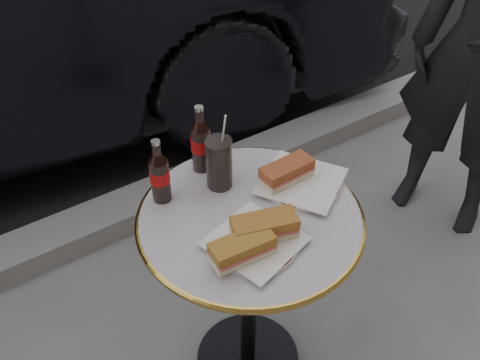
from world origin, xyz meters
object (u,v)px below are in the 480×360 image
plate_right (301,183)px  cola_glass (219,163)px  plate_left (255,243)px  cola_bottle_right (201,139)px  bistro_table (249,298)px  cola_bottle_left (159,171)px

plate_right → cola_glass: bearing=145.8°
plate_left → cola_glass: 0.26m
plate_left → cola_bottle_right: cola_bottle_right is taller
bistro_table → cola_bottle_right: 0.53m
plate_right → cola_bottle_left: (-0.36, 0.17, 0.09)m
cola_bottle_left → cola_bottle_right: 0.17m
plate_left → cola_bottle_right: size_ratio=1.02×
bistro_table → cola_glass: 0.47m
plate_left → cola_glass: size_ratio=1.39×
cola_bottle_left → cola_glass: cola_bottle_left is taller
plate_left → cola_bottle_left: bearing=111.8°
bistro_table → cola_bottle_right: bearing=91.3°
bistro_table → cola_bottle_right: (-0.01, 0.24, 0.47)m
cola_glass → plate_left: bearing=-101.2°
bistro_table → plate_right: plate_right is taller
plate_left → plate_right: bearing=25.7°
plate_left → bistro_table: bearing=61.9°
plate_left → cola_bottle_left: (-0.11, 0.29, 0.09)m
cola_bottle_right → cola_glass: size_ratio=1.37×
cola_bottle_right → plate_right: bearing=-48.9°
cola_bottle_right → cola_glass: cola_bottle_right is taller
cola_glass → cola_bottle_right: bearing=91.7°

